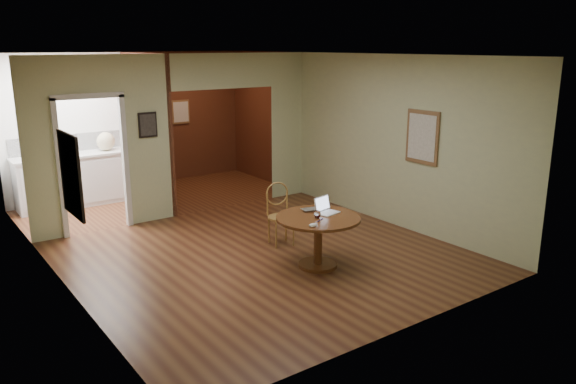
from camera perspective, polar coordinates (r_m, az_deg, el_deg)
floor at (r=7.78m, az=-2.19°, el=-6.64°), size 5.00×5.00×0.00m
room_shell at (r=9.92m, az=-14.61°, el=5.29°), size 5.20×7.50×5.00m
dining_table at (r=7.31m, az=3.08°, el=-3.85°), size 1.10×1.10×0.69m
chair at (r=8.17m, az=-0.87°, el=-1.85°), size 0.45×0.45×0.91m
open_laptop at (r=7.43m, az=3.79°, el=-1.65°), size 0.33×0.31×0.21m
closed_laptop at (r=7.49m, az=2.93°, el=-1.85°), size 0.40×0.30×0.03m
mouse at (r=6.84m, az=2.56°, el=-3.38°), size 0.12×0.08×0.05m
wine_glass at (r=7.19m, az=3.00°, el=-2.25°), size 0.09×0.09×0.10m
pen at (r=7.10m, az=3.29°, el=-2.87°), size 0.14×0.07×0.01m
kitchen_cabinet at (r=10.84m, az=-20.82°, el=1.18°), size 2.06×0.60×0.94m
grocery_bag at (r=10.89m, az=-18.02°, el=4.91°), size 0.40×0.37×0.34m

